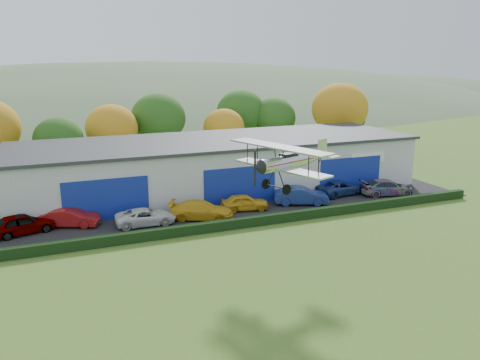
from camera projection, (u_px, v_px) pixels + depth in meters
name	position (u px, v px, depth m)	size (l,w,h in m)	color
ground	(314.00, 341.00, 23.16)	(300.00, 300.00, 0.00)	#3E6921
apron	(224.00, 210.00, 43.13)	(48.00, 9.00, 0.05)	black
hedge	(244.00, 222.00, 38.72)	(46.00, 0.60, 0.80)	black
hangar	(218.00, 164.00, 49.50)	(40.60, 12.60, 5.30)	#B2B7BC
tree_belt	(152.00, 123.00, 58.65)	(75.70, 13.22, 10.12)	#3D2614
distant_hills	(72.00, 145.00, 150.72)	(430.00, 196.00, 56.00)	#4C6642
car_0	(22.00, 224.00, 37.02)	(1.92, 4.77, 1.62)	gray
car_1	(70.00, 217.00, 38.71)	(1.59, 4.56, 1.50)	maroon
car_2	(146.00, 217.00, 39.12)	(2.24, 4.86, 1.35)	silver
car_3	(202.00, 210.00, 40.49)	(2.17, 5.34, 1.55)	gold
car_4	(244.00, 202.00, 42.91)	(1.70, 4.22, 1.44)	gold
car_5	(301.00, 196.00, 44.62)	(1.74, 4.99, 1.64)	navy
car_6	(341.00, 187.00, 47.86)	(2.39, 5.19, 1.44)	navy
car_7	(387.00, 187.00, 47.71)	(2.15, 5.29, 1.54)	gray
biplane	(290.00, 160.00, 30.68)	(6.84, 7.70, 2.91)	silver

